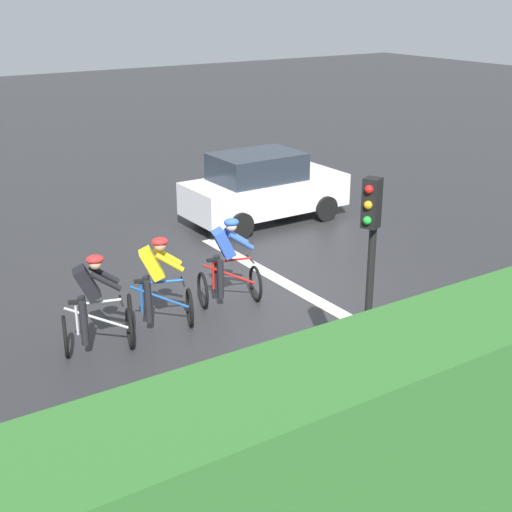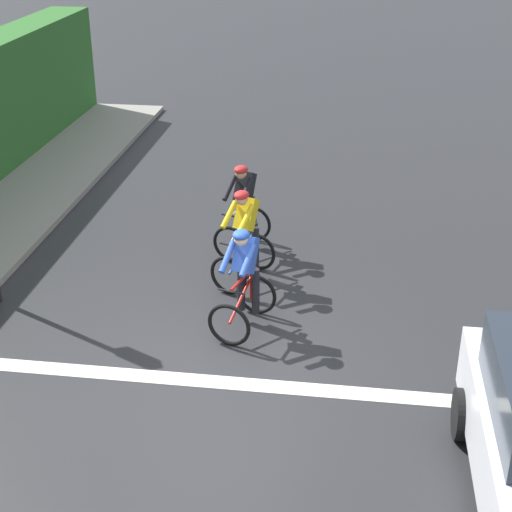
# 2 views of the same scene
# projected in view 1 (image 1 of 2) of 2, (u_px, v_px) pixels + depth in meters

# --- Properties ---
(ground_plane) EXTENTS (80.00, 80.00, 0.00)m
(ground_plane) POSITION_uv_depth(u_px,v_px,m) (277.00, 294.00, 13.83)
(ground_plane) COLOR #28282B
(sidewalk_kerb) EXTENTS (2.80, 22.12, 0.12)m
(sidewalk_kerb) POSITION_uv_depth(u_px,v_px,m) (407.00, 483.00, 8.45)
(sidewalk_kerb) COLOR gray
(sidewalk_kerb) RESTS_ON ground
(hedge_wall) EXTENTS (1.10, 22.12, 2.91)m
(hedge_wall) POSITION_uv_depth(u_px,v_px,m) (505.00, 432.00, 7.02)
(hedge_wall) COLOR #2D6628
(hedge_wall) RESTS_ON ground
(road_marking_stop_line) EXTENTS (7.00, 0.30, 0.01)m
(road_marking_stop_line) POSITION_uv_depth(u_px,v_px,m) (296.00, 289.00, 14.05)
(road_marking_stop_line) COLOR silver
(road_marking_stop_line) RESTS_ON ground
(cyclist_lead) EXTENTS (0.96, 1.23, 1.66)m
(cyclist_lead) POSITION_uv_depth(u_px,v_px,m) (93.00, 307.00, 11.36)
(cyclist_lead) COLOR black
(cyclist_lead) RESTS_ON ground
(cyclist_second) EXTENTS (1.01, 1.25, 1.66)m
(cyclist_second) POSITION_uv_depth(u_px,v_px,m) (157.00, 286.00, 12.15)
(cyclist_second) COLOR black
(cyclist_second) RESTS_ON ground
(cyclist_mid) EXTENTS (0.94, 1.22, 1.66)m
(cyclist_mid) POSITION_uv_depth(u_px,v_px,m) (227.00, 264.00, 13.11)
(cyclist_mid) COLOR black
(cyclist_mid) RESTS_ON ground
(car_white) EXTENTS (1.89, 4.10, 1.76)m
(car_white) POSITION_uv_depth(u_px,v_px,m) (263.00, 188.00, 17.86)
(car_white) COLOR silver
(car_white) RESTS_ON ground
(traffic_light_near_crossing) EXTENTS (0.27, 0.30, 3.34)m
(traffic_light_near_crossing) POSITION_uv_depth(u_px,v_px,m) (369.00, 262.00, 9.25)
(traffic_light_near_crossing) COLOR black
(traffic_light_near_crossing) RESTS_ON ground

